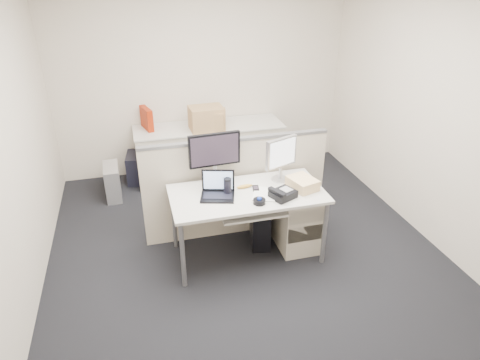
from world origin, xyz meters
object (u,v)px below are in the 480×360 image
object	(u,v)px
desk	(247,198)
desk_phone	(283,194)
monitor_main	(215,158)
laptop	(217,187)

from	to	relation	value
desk	desk_phone	world-z (taller)	desk_phone
desk	desk_phone	distance (m)	0.36
desk	desk_phone	size ratio (longest dim) A/B	6.69
desk	monitor_main	world-z (taller)	monitor_main
desk	laptop	distance (m)	0.35
monitor_main	desk_phone	world-z (taller)	monitor_main
desk	monitor_main	size ratio (longest dim) A/B	2.88
desk_phone	monitor_main	bearing A→B (deg)	113.54
desk	desk_phone	bearing A→B (deg)	-30.96
laptop	monitor_main	bearing A→B (deg)	97.67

